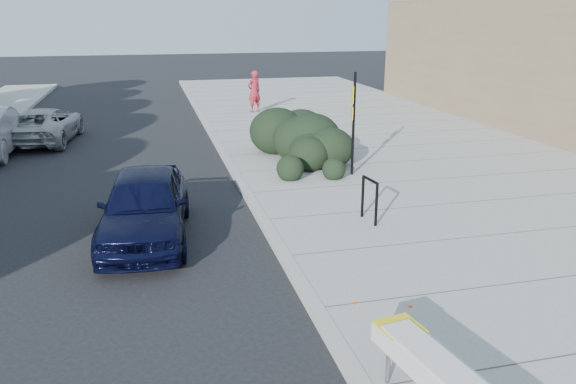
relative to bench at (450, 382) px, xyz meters
The scene contains 10 objects.
ground 4.92m from the bench, 97.06° to the left, with size 120.00×120.00×0.00m, color black.
sidewalk_near 11.04m from the bench, 63.02° to the left, with size 11.20×50.00×0.15m, color gray.
curb_near 9.86m from the bench, 93.48° to the left, with size 0.22×50.00×0.17m, color #9E9E99.
bench is the anchor object (origin of this frame).
bike_rack 6.40m from the bench, 75.62° to the left, with size 0.14×0.66×0.96m.
sign_post 10.20m from the bench, 75.61° to the left, with size 0.14×0.32×2.84m.
hedge 11.72m from the bench, 81.67° to the left, with size 2.14×4.28×1.61m, color black.
sedan_navy 7.44m from the bench, 114.61° to the left, with size 1.70×4.22×1.44m, color black.
suv_silver 18.38m from the bench, 111.03° to the left, with size 2.06×4.46×1.24m, color #9EA2A4.
pedestrian 21.04m from the bench, 84.89° to the left, with size 0.69×0.45×1.88m, color maroon.
Camera 1 is at (-2.29, -9.31, 4.44)m, focal length 35.00 mm.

